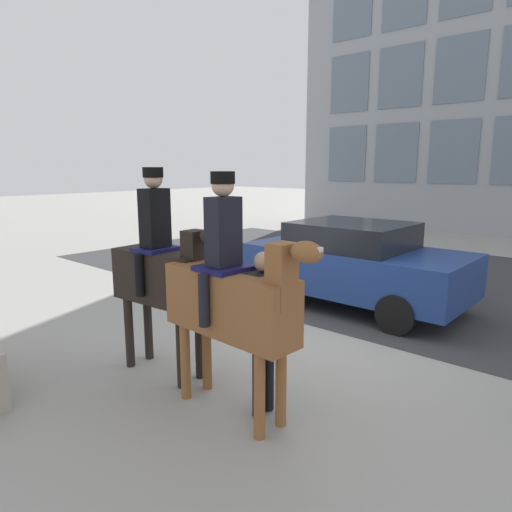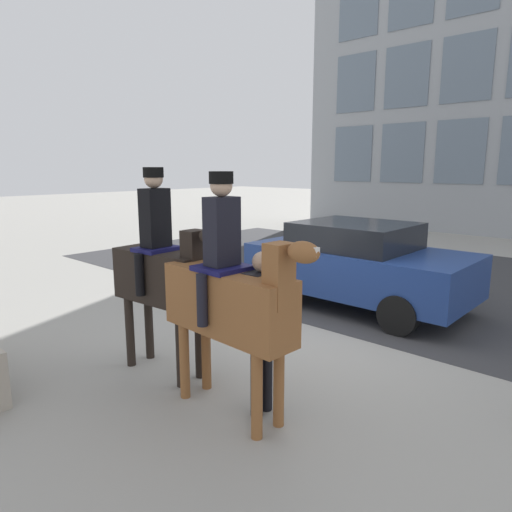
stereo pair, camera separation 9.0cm
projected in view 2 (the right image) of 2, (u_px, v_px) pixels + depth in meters
ground_plane at (305, 338)px, 6.90m from camera, size 80.00×80.00×0.00m
road_surface at (429, 281)px, 10.35m from camera, size 18.22×8.50×0.01m
mounted_horse_lead at (162, 271)px, 5.52m from camera, size 1.73×0.65×2.54m
mounted_horse_companion at (230, 296)px, 4.58m from camera, size 1.99×0.65×2.50m
pedestrian_bystander at (260, 320)px, 4.61m from camera, size 0.82×0.46×1.72m
street_car_near_lane at (358, 263)px, 8.37m from camera, size 3.96×2.05×1.55m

